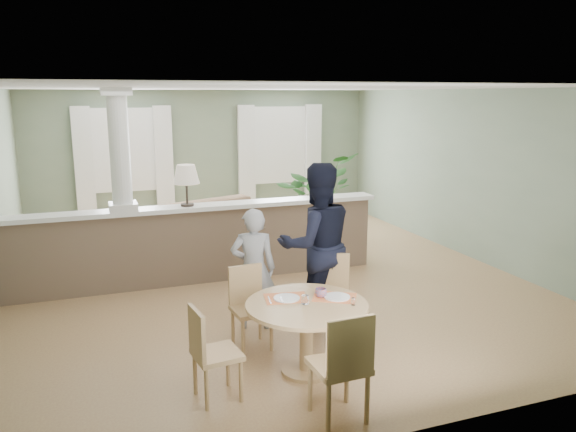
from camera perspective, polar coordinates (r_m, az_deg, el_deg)
name	(u,v)px	position (r m, az deg, el deg)	size (l,w,h in m)	color
ground	(265,278)	(8.20, -2.36, -6.36)	(8.00, 8.00, 0.00)	tan
room_shell	(249,150)	(8.40, -3.97, 6.75)	(7.02, 8.02, 2.71)	gray
pony_wall	(193,234)	(7.96, -9.63, -1.79)	(5.32, 0.38, 2.70)	brown
sofa	(207,228)	(9.54, -8.26, -1.23)	(2.80, 1.10, 0.82)	brown
houseplant	(315,198)	(10.00, 2.78, 1.80)	(1.44, 1.25, 1.60)	#2E6528
dining_table	(307,317)	(5.39, 1.95, -10.25)	(1.15, 1.15, 0.79)	tan
chair_far_boy	(249,303)	(5.98, -3.97, -8.79)	(0.42, 0.42, 0.86)	tan
chair_far_man	(329,291)	(6.21, 4.20, -7.65)	(0.58, 0.58, 0.92)	tan
chair_near	(343,363)	(4.65, 5.62, -14.60)	(0.44, 0.44, 0.95)	tan
chair_side	(209,350)	(5.00, -7.98, -13.30)	(0.43, 0.43, 0.85)	tan
child_person	(253,269)	(6.34, -3.54, -5.40)	(0.51, 0.33, 1.39)	gray
man_person	(317,245)	(6.39, 2.93, -2.96)	(0.91, 0.71, 1.88)	black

